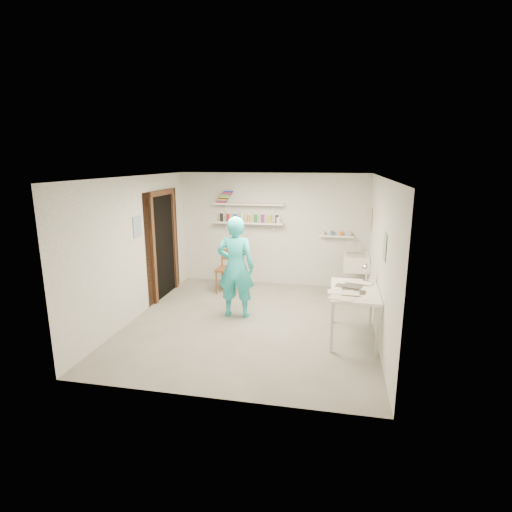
% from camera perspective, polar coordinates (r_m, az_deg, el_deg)
% --- Properties ---
extents(floor, '(4.00, 4.50, 0.02)m').
position_cam_1_polar(floor, '(6.81, -0.66, -9.49)').
color(floor, slate).
rests_on(floor, ground).
extents(ceiling, '(4.00, 4.50, 0.02)m').
position_cam_1_polar(ceiling, '(6.27, -0.72, 11.31)').
color(ceiling, silver).
rests_on(ceiling, wall_back).
extents(wall_back, '(4.00, 0.02, 2.40)m').
position_cam_1_polar(wall_back, '(8.62, 2.41, 3.81)').
color(wall_back, silver).
rests_on(wall_back, ground).
extents(wall_front, '(4.00, 0.02, 2.40)m').
position_cam_1_polar(wall_front, '(4.33, -6.90, -6.14)').
color(wall_front, silver).
rests_on(wall_front, ground).
extents(wall_left, '(0.02, 4.50, 2.40)m').
position_cam_1_polar(wall_left, '(7.12, -16.74, 1.17)').
color(wall_left, silver).
rests_on(wall_left, ground).
extents(wall_right, '(0.02, 4.50, 2.40)m').
position_cam_1_polar(wall_right, '(6.34, 17.37, -0.34)').
color(wall_right, silver).
rests_on(wall_right, ground).
extents(doorway_recess, '(0.02, 0.90, 2.00)m').
position_cam_1_polar(doorway_recess, '(8.07, -13.08, 1.35)').
color(doorway_recess, black).
rests_on(doorway_recess, wall_left).
extents(corridor_box, '(1.40, 1.50, 2.10)m').
position_cam_1_polar(corridor_box, '(8.37, -17.54, 1.86)').
color(corridor_box, brown).
rests_on(corridor_box, ground).
extents(door_lintel, '(0.06, 1.05, 0.10)m').
position_cam_1_polar(door_lintel, '(7.91, -13.35, 8.80)').
color(door_lintel, brown).
rests_on(door_lintel, wall_left).
extents(door_jamb_near, '(0.06, 0.10, 2.00)m').
position_cam_1_polar(door_jamb_near, '(7.62, -14.46, 0.57)').
color(door_jamb_near, brown).
rests_on(door_jamb_near, ground).
extents(door_jamb_far, '(0.06, 0.10, 2.00)m').
position_cam_1_polar(door_jamb_far, '(8.51, -11.59, 2.05)').
color(door_jamb_far, brown).
rests_on(door_jamb_far, ground).
extents(shelf_lower, '(1.50, 0.22, 0.03)m').
position_cam_1_polar(shelf_lower, '(8.56, -1.03, 4.77)').
color(shelf_lower, white).
rests_on(shelf_lower, wall_back).
extents(shelf_upper, '(1.50, 0.22, 0.03)m').
position_cam_1_polar(shelf_upper, '(8.50, -1.05, 7.43)').
color(shelf_upper, white).
rests_on(shelf_upper, wall_back).
extents(ledge_shelf, '(0.70, 0.14, 0.03)m').
position_cam_1_polar(ledge_shelf, '(8.44, 11.41, 2.80)').
color(ledge_shelf, white).
rests_on(ledge_shelf, wall_back).
extents(poster_left, '(0.01, 0.28, 0.36)m').
position_cam_1_polar(poster_left, '(7.09, -16.59, 4.02)').
color(poster_left, '#334C7F').
rests_on(poster_left, wall_left).
extents(poster_right_a, '(0.01, 0.34, 0.42)m').
position_cam_1_polar(poster_right_a, '(8.04, 16.11, 5.11)').
color(poster_right_a, '#995933').
rests_on(poster_right_a, wall_right).
extents(poster_right_b, '(0.01, 0.30, 0.38)m').
position_cam_1_polar(poster_right_b, '(5.74, 17.91, 1.29)').
color(poster_right_b, '#3F724C').
rests_on(poster_right_b, wall_right).
extents(belfast_sink, '(0.48, 0.60, 0.30)m').
position_cam_1_polar(belfast_sink, '(8.09, 14.10, -0.86)').
color(belfast_sink, white).
rests_on(belfast_sink, wall_right).
extents(man, '(0.65, 0.44, 1.75)m').
position_cam_1_polar(man, '(6.80, -2.90, -1.62)').
color(man, '#28C4CB').
rests_on(man, ground).
extents(wall_clock, '(0.32, 0.05, 0.31)m').
position_cam_1_polar(wall_clock, '(6.94, -2.43, 1.17)').
color(wall_clock, '#EDEDA2').
rests_on(wall_clock, man).
extents(wooden_chair, '(0.48, 0.45, 0.97)m').
position_cam_1_polar(wooden_chair, '(8.16, -3.96, -1.90)').
color(wooden_chair, brown).
rests_on(wooden_chair, ground).
extents(work_table, '(0.70, 1.16, 0.78)m').
position_cam_1_polar(work_table, '(6.27, 13.73, -8.05)').
color(work_table, white).
rests_on(work_table, ground).
extents(desk_lamp, '(0.15, 0.15, 0.15)m').
position_cam_1_polar(desk_lamp, '(6.54, 15.55, -1.66)').
color(desk_lamp, silver).
rests_on(desk_lamp, work_table).
extents(spray_cans, '(1.31, 0.06, 0.17)m').
position_cam_1_polar(spray_cans, '(8.54, -1.04, 5.43)').
color(spray_cans, black).
rests_on(spray_cans, shelf_lower).
extents(book_stack, '(0.34, 0.14, 0.25)m').
position_cam_1_polar(book_stack, '(8.62, -4.47, 8.41)').
color(book_stack, red).
rests_on(book_stack, shelf_upper).
extents(ledge_pots, '(0.48, 0.07, 0.09)m').
position_cam_1_polar(ledge_pots, '(8.43, 11.43, 3.20)').
color(ledge_pots, silver).
rests_on(ledge_pots, ledge_shelf).
extents(papers, '(0.30, 0.22, 0.03)m').
position_cam_1_polar(papers, '(6.14, 13.94, -4.54)').
color(papers, silver).
rests_on(papers, work_table).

